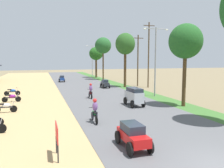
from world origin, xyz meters
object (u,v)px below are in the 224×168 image
Objects in this scene: median_tree_fourth at (103,46)px; car_hatchback_charcoal at (105,83)px; parked_motorbike_fourth at (6,107)px; utility_pole_near at (149,54)px; parked_motorbike_fifth at (12,97)px; streetlamp_near at (155,57)px; utility_pole_far at (138,60)px; parked_motorbike_sixth at (12,91)px; median_tree_fifth at (96,54)px; motorbike_ahead_second at (91,91)px; streetlamp_mid at (92,58)px; car_sedan_red at (133,134)px; median_tree_third at (125,45)px; car_van_silver at (134,96)px; motorbike_foreground_rider at (95,111)px; car_hatchback_blue at (62,78)px; street_signboard at (57,134)px; median_tree_second at (186,42)px.

median_tree_fourth is 15.52m from car_hatchback_charcoal.
utility_pole_near is (18.63, 11.72, 4.61)m from parked_motorbike_fourth.
streetlamp_near reaches higher than parked_motorbike_fifth.
median_tree_fourth reaches higher than utility_pole_far.
parked_motorbike_sixth is 12.94m from car_hatchback_charcoal.
median_tree_fifth is 28.92m from motorbike_ahead_second.
parked_motorbike_fourth is 17.47m from car_hatchback_charcoal.
car_sedan_red is (-8.49, -46.43, -3.86)m from streetlamp_mid.
median_tree_fourth is (0.26, 13.63, 0.61)m from median_tree_third.
parked_motorbike_fourth is 0.75× the size of car_van_silver.
motorbike_foreground_rider is (6.69, -14.18, 0.30)m from parked_motorbike_sixth.
street_signboard is at bearing -95.40° from car_hatchback_blue.
parked_motorbike_fourth is at bearing -147.82° from utility_pole_near.
median_tree_fourth is 5.91m from median_tree_fifth.
parked_motorbike_sixth is 0.24× the size of median_tree_second.
streetlamp_near is 10.53m from utility_pole_far.
parked_motorbike_fourth is 20.76m from median_tree_third.
parked_motorbike_fifth is at bearing 178.37° from motorbike_ahead_second.
motorbike_foreground_rider is (6.26, -9.70, 0.30)m from parked_motorbike_fifth.
utility_pole_far is at bearing 11.10° from car_hatchback_charcoal.
car_sedan_red is (7.42, -19.03, 0.19)m from parked_motorbike_sixth.
median_tree_fourth is 4.44× the size of car_hatchback_blue.
median_tree_third is 15.23m from car_hatchback_blue.
car_hatchback_charcoal is (-6.68, 1.02, -4.41)m from utility_pole_near.
parked_motorbike_sixth is 1.00× the size of motorbike_foreground_rider.
utility_pole_near reaches higher than motorbike_ahead_second.
median_tree_fifth is at bearing 89.82° from median_tree_second.
parked_motorbike_sixth is 1.20× the size of street_signboard.
median_tree_second is 5.95m from streetlamp_near.
parked_motorbike_sixth is 31.94m from streetlamp_mid.
utility_pole_near is (3.43, -1.06, -1.44)m from median_tree_third.
parked_motorbike_fifth is 20.45m from utility_pole_far.
car_sedan_red is at bearing -101.34° from median_tree_fifth.
parked_motorbike_sixth is at bearing -115.78° from car_hatchback_blue.
car_van_silver is 24.96m from car_hatchback_blue.
parked_motorbike_fifth is 0.90× the size of car_hatchback_blue.
streetlamp_near is (-0.05, -22.75, -2.60)m from median_tree_fourth.
utility_pole_far reaches higher than motorbike_ahead_second.
median_tree_second is (15.20, -2.14, 5.33)m from parked_motorbike_fourth.
car_sedan_red is at bearing -89.38° from car_hatchback_blue.
median_tree_second is 16.08m from car_hatchback_charcoal.
streetlamp_near is (0.09, -28.45, -1.04)m from median_tree_fifth.
parked_motorbike_fifth is 0.90× the size of car_hatchback_charcoal.
median_tree_fifth is 20.66m from utility_pole_near.
median_tree_third is at bearing 12.67° from parked_motorbike_sixth.
streetlamp_mid is (0.00, 32.99, -0.00)m from streetlamp_near.
median_tree_third is at bearing 162.80° from utility_pole_near.
parked_motorbike_fourth is 39.96m from streetlamp_mid.
utility_pole_near is (3.43, 13.87, -0.72)m from median_tree_second.
parked_motorbike_fifth is at bearing -84.51° from parked_motorbike_sixth.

